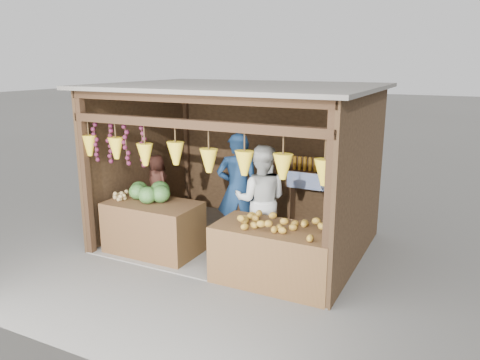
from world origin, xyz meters
name	(u,v)px	position (x,y,z in m)	size (l,w,h in m)	color
ground	(238,243)	(0.00, 0.00, 0.00)	(80.00, 80.00, 0.00)	#514F49
stall_structure	(235,147)	(-0.03, -0.04, 1.67)	(4.30, 3.30, 2.66)	slate
back_shelf	(322,183)	(1.05, 1.28, 0.87)	(1.25, 0.32, 1.32)	#382314
counter_left	(154,228)	(-1.04, -0.97, 0.42)	(1.47, 0.85, 0.84)	#493118
counter_right	(275,255)	(1.12, -1.08, 0.41)	(1.70, 0.85, 0.81)	#52381B
stool	(159,217)	(-1.76, 0.15, 0.14)	(0.31, 0.31, 0.29)	black
man_standing	(238,190)	(0.04, -0.09, 0.96)	(0.70, 0.46, 1.91)	navy
woman_standing	(261,200)	(0.50, -0.20, 0.88)	(0.86, 0.67, 1.77)	white
vendor_seated	(157,183)	(-1.76, 0.15, 0.82)	(0.52, 0.34, 1.06)	#542B21
melon_pile	(151,191)	(-1.13, -0.88, 1.00)	(1.00, 0.50, 0.32)	#164412
tanfruit_pile	(121,195)	(-1.62, -1.02, 0.91)	(0.34, 0.40, 0.13)	#A67E4C
mango_pile	(282,222)	(1.23, -1.14, 0.92)	(1.40, 0.64, 0.22)	#CA641B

